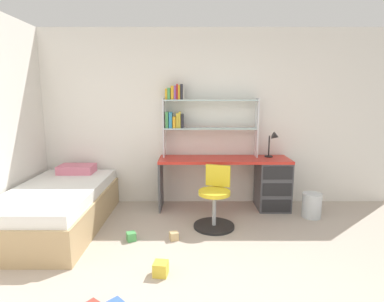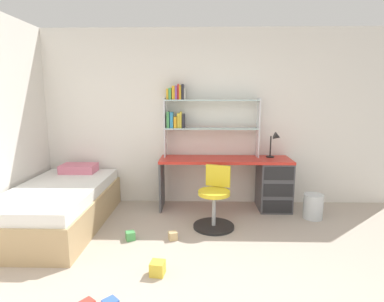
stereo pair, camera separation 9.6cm
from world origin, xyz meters
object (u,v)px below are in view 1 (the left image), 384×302
Objects in this scene: bookshelf_hutch at (195,114)px; waste_bin at (311,205)px; swivel_chair at (214,204)px; bed_platform at (57,207)px; toy_block_green_2 at (131,236)px; desk at (258,180)px; toy_block_yellow_0 at (160,269)px; toy_block_natural_1 at (174,236)px; desk_lamp at (274,140)px.

bookshelf_hutch is 2.07m from waste_bin.
swivel_chair is 1.99m from bed_platform.
swivel_chair is 7.84× the size of toy_block_green_2.
desk is 0.97m from swivel_chair.
toy_block_yellow_0 is at bearing -37.47° from bed_platform.
waste_bin is at bearing 20.34° from toy_block_natural_1.
toy_block_green_2 is (-0.99, -0.40, -0.25)m from swivel_chair.
desk is 4.95× the size of desk_lamp.
desk_lamp is at bearing 14.77° from bed_platform.
bookshelf_hutch is 14.93× the size of toy_block_natural_1.
waste_bin is at bearing 5.70° from bed_platform.
swivel_chair is 1.10m from toy_block_green_2.
desk_lamp is 2.42m from toy_block_green_2.
toy_block_green_2 is (-1.68, -1.07, -0.38)m from desk.
swivel_chair is at bearing -141.08° from desk_lamp.
toy_block_yellow_0 is at bearing -96.45° from toy_block_natural_1.
swivel_chair is (-0.91, -0.74, -0.71)m from desk_lamp.
toy_block_yellow_0 is at bearing -117.79° from swivel_chair.
swivel_chair is 5.96× the size of toy_block_yellow_0.
toy_block_natural_1 is 0.95× the size of toy_block_green_2.
desk_lamp is 0.50× the size of swivel_chair.
toy_block_natural_1 is (-1.86, -0.69, -0.12)m from waste_bin.
desk_lamp reaches higher than waste_bin.
swivel_chair is at bearing 62.21° from toy_block_yellow_0.
waste_bin is (1.60, -0.51, -1.22)m from bookshelf_hutch.
bed_platform is 5.78× the size of waste_bin.
toy_block_yellow_0 reaches higher than toy_block_green_2.
bookshelf_hutch is 3.64× the size of desk_lamp.
toy_block_green_2 is at bearing -163.26° from waste_bin.
swivel_chair reaches higher than toy_block_yellow_0.
desk is 2.45× the size of swivel_chair.
desk_lamp is at bearing 38.39° from toy_block_natural_1.
waste_bin is 3.42× the size of toy_block_green_2.
desk is 0.97× the size of bed_platform.
bookshelf_hutch is at bearing 77.80° from toy_block_natural_1.
bookshelf_hutch is at bearing 176.11° from desk_lamp.
waste_bin is at bearing 16.74° from toy_block_green_2.
swivel_chair is 1.27m from toy_block_yellow_0.
desk is at bearing 41.43° from toy_block_natural_1.
bookshelf_hutch is at bearing 170.99° from desk.
toy_block_green_2 is at bearing -147.59° from desk.
desk_lamp is 2.95× the size of toy_block_yellow_0.
toy_block_natural_1 is at bearing -13.43° from bed_platform.
bed_platform reaches higher than toy_block_natural_1.
bed_platform is at bearing -165.44° from desk.
desk_lamp is at bearing 38.92° from swivel_chair.
toy_block_yellow_0 is (-0.58, -1.10, -0.24)m from swivel_chair.
bookshelf_hutch is 1.96m from toy_block_green_2.
bed_platform is 1.54m from toy_block_natural_1.
waste_bin reaches higher than toy_block_yellow_0.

